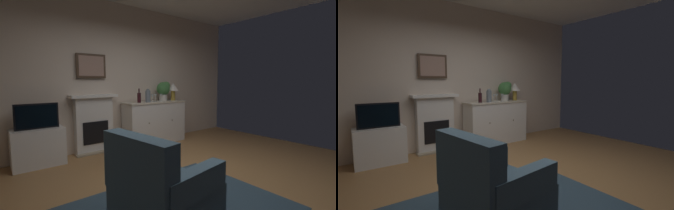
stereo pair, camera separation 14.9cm
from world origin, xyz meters
TOP-DOWN VIEW (x-y plane):
  - ground_plane at (0.00, 0.00)m, footprint 6.36×4.69m
  - wall_rear at (0.00, 2.32)m, footprint 6.36×0.06m
  - fireplace_unit at (-0.54, 2.19)m, footprint 0.87×0.30m
  - framed_picture at (-0.54, 2.23)m, footprint 0.55×0.04m
  - sideboard_cabinet at (0.74, 2.01)m, footprint 1.41×0.49m
  - table_lamp at (1.27, 2.01)m, footprint 0.26×0.26m
  - wine_bottle at (0.33, 1.98)m, footprint 0.08×0.08m
  - wine_glass_left at (0.68, 1.99)m, footprint 0.07×0.07m
  - wine_glass_center at (0.79, 2.03)m, footprint 0.07×0.07m
  - wine_glass_right at (0.90, 1.98)m, footprint 0.07×0.07m
  - vase_decorative at (0.54, 1.96)m, footprint 0.11×0.11m
  - tv_cabinet at (-1.52, 2.03)m, footprint 0.75×0.42m
  - tv_set at (-1.52, 2.00)m, footprint 0.62×0.07m
  - potted_plant_small at (1.03, 2.06)m, footprint 0.30×0.30m
  - armchair at (-0.94, -0.49)m, footprint 0.90×0.87m

SIDE VIEW (x-z plane):
  - ground_plane at x=0.00m, z-range -0.10..0.00m
  - tv_cabinet at x=-1.52m, z-range 0.00..0.61m
  - armchair at x=-0.94m, z-range -0.08..0.84m
  - sideboard_cabinet at x=0.74m, z-range 0.00..0.92m
  - fireplace_unit at x=-0.54m, z-range 0.00..1.10m
  - tv_set at x=-1.52m, z-range 0.61..1.01m
  - wine_bottle at x=0.33m, z-range 0.88..1.17m
  - wine_glass_left at x=0.68m, z-range 0.95..1.12m
  - wine_glass_center at x=0.79m, z-range 0.95..1.12m
  - wine_glass_right at x=0.90m, z-range 0.95..1.12m
  - vase_decorative at x=0.54m, z-range 0.91..1.19m
  - potted_plant_small at x=1.03m, z-range 0.96..1.39m
  - table_lamp at x=1.27m, z-range 0.99..1.39m
  - wall_rear at x=0.00m, z-range 0.00..2.91m
  - framed_picture at x=-0.54m, z-range 1.41..1.86m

